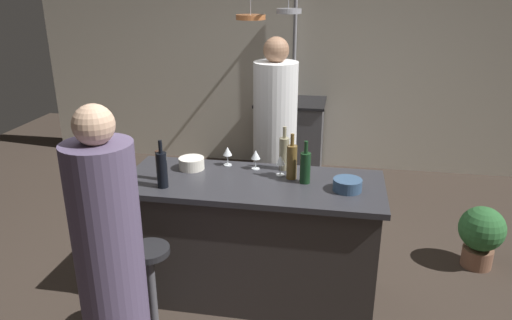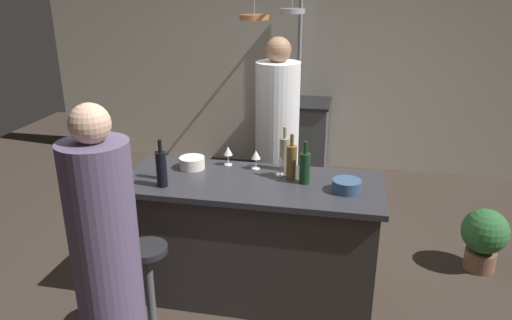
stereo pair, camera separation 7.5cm
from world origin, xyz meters
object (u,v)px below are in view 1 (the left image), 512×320
object	(u,v)px
wine_glass_by_chef	(256,155)
wine_bottle_red	(305,167)
mixing_bowl_blue	(347,185)
wine_glass_near_right_guest	(227,152)
bar_stool_left	(152,290)
potted_plant	(481,233)
wine_bottle_white	(284,153)
guest_left	(111,270)
wine_bottle_dark	(162,169)
wine_bottle_amber	(292,161)
wine_glass_near_left_guest	(280,161)
mixing_bowl_ceramic	(192,163)
pepper_mill	(159,165)
chef	(275,148)
stove_range	(290,137)

from	to	relation	value
wine_glass_by_chef	wine_bottle_red	bearing A→B (deg)	-26.88
mixing_bowl_blue	wine_glass_near_right_guest	bearing A→B (deg)	160.57
bar_stool_left	potted_plant	xyz separation A→B (m)	(2.27, 1.29, -0.08)
wine_glass_near_right_guest	wine_bottle_white	bearing A→B (deg)	-1.09
guest_left	wine_bottle_red	size ratio (longest dim) A/B	5.58
wine_bottle_dark	wine_bottle_amber	size ratio (longest dim) A/B	1.00
wine_bottle_white	wine_bottle_red	size ratio (longest dim) A/B	1.09
wine_glass_by_chef	wine_glass_near_left_guest	bearing A→B (deg)	-24.17
wine_bottle_red	mixing_bowl_blue	size ratio (longest dim) A/B	1.57
wine_glass_near_left_guest	mixing_bowl_ceramic	bearing A→B (deg)	179.24
wine_bottle_white	wine_bottle_amber	xyz separation A→B (m)	(0.07, -0.16, 0.00)
wine_glass_by_chef	wine_bottle_amber	bearing A→B (deg)	-25.16
bar_stool_left	guest_left	bearing A→B (deg)	-95.85
wine_bottle_white	wine_glass_by_chef	distance (m)	0.21
wine_glass_near_right_guest	wine_bottle_amber	bearing A→B (deg)	-18.65
wine_bottle_amber	wine_glass_near_right_guest	size ratio (longest dim) A/B	2.23
pepper_mill	mixing_bowl_blue	world-z (taller)	pepper_mill
chef	wine_bottle_dark	xyz separation A→B (m)	(-0.59, -1.15, 0.20)
pepper_mill	mixing_bowl_blue	xyz separation A→B (m)	(1.28, 0.04, -0.07)
stove_range	wine_bottle_white	distance (m)	2.28
wine_glass_near_right_guest	wine_bottle_red	bearing A→B (deg)	-20.95
pepper_mill	wine_bottle_red	distance (m)	1.00
potted_plant	pepper_mill	bearing A→B (deg)	-162.48
stove_range	guest_left	size ratio (longest dim) A/B	0.54
wine_glass_near_left_guest	wine_bottle_white	bearing A→B (deg)	84.04
potted_plant	mixing_bowl_blue	xyz separation A→B (m)	(-1.10, -0.71, 0.64)
stove_range	bar_stool_left	bearing A→B (deg)	-99.71
guest_left	wine_bottle_red	world-z (taller)	guest_left
stove_range	guest_left	world-z (taller)	guest_left
wine_bottle_white	wine_glass_near_right_guest	world-z (taller)	wine_bottle_white
chef	wine_glass_near_left_guest	world-z (taller)	chef
pepper_mill	guest_left	bearing A→B (deg)	-85.76
bar_stool_left	guest_left	world-z (taller)	guest_left
wine_bottle_dark	wine_bottle_amber	distance (m)	0.88
guest_left	wine_bottle_red	xyz separation A→B (m)	(0.92, 1.04, 0.24)
potted_plant	mixing_bowl_blue	distance (m)	1.46
pepper_mill	mixing_bowl_blue	bearing A→B (deg)	1.69
mixing_bowl_blue	guest_left	bearing A→B (deg)	-141.52
bar_stool_left	mixing_bowl_blue	distance (m)	1.42
wine_bottle_white	wine_bottle_dark	distance (m)	0.89
pepper_mill	wine_bottle_amber	size ratio (longest dim) A/B	0.65
potted_plant	wine_glass_near_left_guest	bearing A→B (deg)	-161.46
wine_glass_near_left_guest	wine_glass_near_right_guest	bearing A→B (deg)	163.27
potted_plant	mixing_bowl_blue	world-z (taller)	mixing_bowl_blue
potted_plant	wine_glass_by_chef	bearing A→B (deg)	-165.99
chef	mixing_bowl_ceramic	world-z (taller)	chef
wine_bottle_amber	mixing_bowl_blue	world-z (taller)	wine_bottle_amber
chef	guest_left	bearing A→B (deg)	-106.81
wine_bottle_amber	mixing_bowl_ceramic	world-z (taller)	wine_bottle_amber
wine_bottle_amber	wine_glass_near_left_guest	bearing A→B (deg)	152.62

